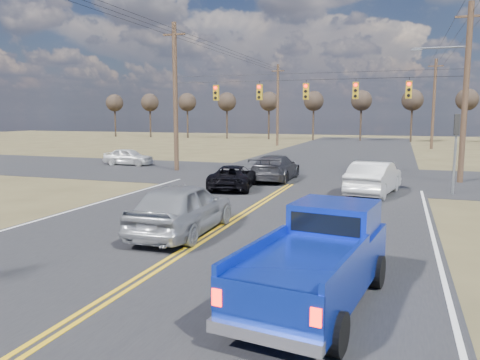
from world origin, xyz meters
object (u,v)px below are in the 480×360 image
(white_car_queue, at_px, (374,178))
(dgrey_car_queue, at_px, (275,168))
(black_suv, at_px, (233,177))
(cross_car_west, at_px, (128,157))
(pickup_truck, at_px, (318,260))
(silver_suv, at_px, (182,208))

(white_car_queue, relative_size, dgrey_car_queue, 0.94)
(black_suv, height_order, cross_car_west, cross_car_west)
(white_car_queue, bearing_deg, pickup_truck, 98.43)
(white_car_queue, distance_m, dgrey_car_queue, 6.62)
(pickup_truck, bearing_deg, cross_car_west, 137.80)
(white_car_queue, bearing_deg, silver_suv, 70.77)
(white_car_queue, bearing_deg, cross_car_west, -12.61)
(dgrey_car_queue, bearing_deg, white_car_queue, 150.03)
(pickup_truck, distance_m, black_suv, 15.24)
(black_suv, distance_m, dgrey_car_queue, 4.00)
(white_car_queue, distance_m, cross_car_west, 20.15)
(silver_suv, distance_m, black_suv, 9.47)
(dgrey_car_queue, bearing_deg, black_suv, 70.36)
(black_suv, height_order, dgrey_car_queue, dgrey_car_queue)
(pickup_truck, xyz_separation_m, black_suv, (-6.75, 13.66, -0.31))
(black_suv, distance_m, white_car_queue, 7.10)
(pickup_truck, bearing_deg, dgrey_car_queue, 115.32)
(cross_car_west, bearing_deg, dgrey_car_queue, -110.02)
(black_suv, bearing_deg, dgrey_car_queue, -118.25)
(white_car_queue, height_order, dgrey_car_queue, white_car_queue)
(dgrey_car_queue, bearing_deg, cross_car_west, -20.18)
(silver_suv, bearing_deg, white_car_queue, -120.58)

